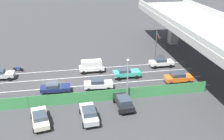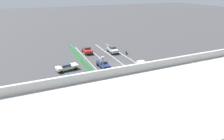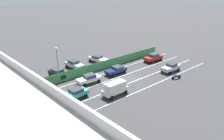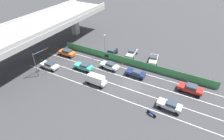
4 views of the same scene
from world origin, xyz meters
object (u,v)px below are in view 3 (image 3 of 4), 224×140
parked_sedan_cream (98,59)px  car_sedan_white (89,79)px  car_sedan_navy (116,70)px  motorcycle (176,77)px  street_lamp (57,61)px  parked_wagon_silver (74,64)px  car_sedan_silver (171,67)px  car_hatchback_white (38,121)px  traffic_light (46,105)px  traffic_cone (87,74)px  car_taxi_teal (74,93)px  parked_sedan_dark (58,73)px  car_sedan_red (153,57)px  car_taxi_orange (14,102)px  car_van_white (115,88)px

parked_sedan_cream → car_sedan_white: bearing=133.5°
car_sedan_white → car_sedan_navy: bearing=-89.3°
motorcycle → street_lamp: street_lamp is taller
car_sedan_navy → parked_wagon_silver: size_ratio=0.95×
car_sedan_silver → parked_sedan_cream: 15.69m
car_hatchback_white → traffic_light: bearing=-175.9°
car_sedan_navy → car_hatchback_white: size_ratio=1.01×
car_sedan_silver → street_lamp: size_ratio=0.68×
parked_sedan_cream → car_sedan_navy: bearing=168.0°
parked_wagon_silver → traffic_cone: 5.00m
car_taxi_teal → traffic_cone: size_ratio=6.77×
car_sedan_navy → traffic_cone: car_sedan_navy is taller
car_sedan_white → parked_sedan_dark: size_ratio=1.00×
car_sedan_red → parked_wagon_silver: size_ratio=1.00×
parked_sedan_dark → car_sedan_silver: bearing=-123.8°
car_taxi_orange → traffic_cone: bearing=-79.0°
car_sedan_navy → parked_sedan_cream: size_ratio=0.91×
car_van_white → parked_sedan_cream: (14.11, -7.81, -0.36)m
car_sedan_white → street_lamp: 6.22m
car_sedan_red → car_van_white: size_ratio=1.07×
car_van_white → street_lamp: (10.47, 3.94, 2.67)m
car_taxi_teal → traffic_cone: bearing=-48.3°
car_sedan_red → traffic_cone: 16.32m
car_hatchback_white → car_sedan_silver: bearing=-89.2°
car_sedan_white → parked_wagon_silver: parked_wagon_silver is taller
car_sedan_white → parked_sedan_dark: bearing=24.5°
car_sedan_red → car_taxi_orange: 30.81m
car_sedan_navy → parked_wagon_silver: parked_wagon_silver is taller
car_sedan_navy → parked_sedan_dark: size_ratio=0.99×
car_hatchback_white → parked_wagon_silver: parked_wagon_silver is taller
car_van_white → traffic_cone: size_ratio=6.54×
car_taxi_teal → car_taxi_orange: car_taxi_orange is taller
car_sedan_navy → car_van_white: 8.96m
street_lamp → car_sedan_red: bearing=-100.3°
car_taxi_orange → car_van_white: bearing=-116.2°
traffic_light → car_sedan_silver: bearing=-84.6°
motorcycle → car_van_white: bearing=78.2°
car_sedan_navy → car_sedan_white: (-0.08, 6.50, 0.04)m
car_taxi_orange → street_lamp: 10.54m
motorcycle → traffic_light: size_ratio=0.32×
car_sedan_red → car_taxi_orange: (-0.07, 30.81, 0.01)m
car_sedan_red → car_sedan_white: 17.89m
car_taxi_teal → street_lamp: size_ratio=0.71×
car_sedan_navy → car_sedan_silver: size_ratio=1.03×
parked_sedan_dark → traffic_cone: bearing=-122.9°
car_sedan_silver → street_lamp: 21.81m
car_taxi_orange → parked_sedan_cream: size_ratio=0.91×
car_van_white → car_sedan_silver: size_ratio=1.01×
parked_sedan_dark → car_sedan_red: bearing=-105.5°
car_sedan_red → motorcycle: size_ratio=2.52×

